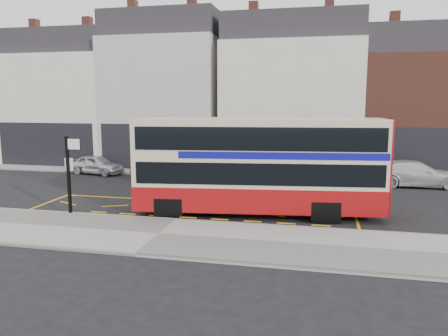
% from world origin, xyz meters
% --- Properties ---
extents(ground, '(120.00, 120.00, 0.00)m').
position_xyz_m(ground, '(0.00, 0.00, 0.00)').
color(ground, black).
rests_on(ground, ground).
extents(pavement, '(40.00, 4.00, 0.15)m').
position_xyz_m(pavement, '(0.00, -2.30, 0.07)').
color(pavement, '#9E9A95').
rests_on(pavement, ground).
extents(kerb, '(40.00, 0.15, 0.15)m').
position_xyz_m(kerb, '(0.00, -0.38, 0.07)').
color(kerb, gray).
rests_on(kerb, ground).
extents(far_pavement, '(50.00, 3.00, 0.15)m').
position_xyz_m(far_pavement, '(0.00, 11.00, 0.07)').
color(far_pavement, '#9E9A95').
rests_on(far_pavement, ground).
extents(road_markings, '(14.00, 3.40, 0.01)m').
position_xyz_m(road_markings, '(0.00, 1.60, 0.01)').
color(road_markings, '#F7B10D').
rests_on(road_markings, ground).
extents(terrace_far_left, '(8.00, 8.01, 10.80)m').
position_xyz_m(terrace_far_left, '(-13.50, 14.99, 4.82)').
color(terrace_far_left, white).
rests_on(terrace_far_left, ground).
extents(terrace_left, '(8.00, 8.01, 11.80)m').
position_xyz_m(terrace_left, '(-5.50, 14.99, 5.32)').
color(terrace_left, beige).
rests_on(terrace_left, ground).
extents(terrace_green_shop, '(9.00, 8.01, 11.30)m').
position_xyz_m(terrace_green_shop, '(3.50, 14.99, 5.07)').
color(terrace_green_shop, white).
rests_on(terrace_green_shop, ground).
extents(terrace_right, '(9.00, 8.01, 10.30)m').
position_xyz_m(terrace_right, '(12.50, 14.99, 4.57)').
color(terrace_right, brown).
rests_on(terrace_right, ground).
extents(double_decker_bus, '(10.36, 3.56, 4.05)m').
position_xyz_m(double_decker_bus, '(3.02, 1.46, 2.13)').
color(double_decker_bus, beige).
rests_on(double_decker_bus, ground).
extents(bus_stop_post, '(0.79, 0.13, 3.19)m').
position_xyz_m(bus_stop_post, '(-4.55, -0.39, 2.05)').
color(bus_stop_post, black).
rests_on(bus_stop_post, pavement).
extents(car_silver, '(3.89, 2.10, 1.26)m').
position_xyz_m(car_silver, '(-8.75, 9.34, 0.63)').
color(car_silver, silver).
rests_on(car_silver, ground).
extents(car_grey, '(4.20, 1.53, 1.37)m').
position_xyz_m(car_grey, '(-3.67, 8.70, 0.69)').
color(car_grey, '#3B3D43').
rests_on(car_grey, ground).
extents(car_white, '(4.99, 2.14, 1.43)m').
position_xyz_m(car_white, '(10.72, 9.44, 0.72)').
color(car_white, silver).
rests_on(car_white, ground).
extents(street_tree_right, '(2.33, 2.33, 5.03)m').
position_xyz_m(street_tree_right, '(9.02, 11.86, 3.43)').
color(street_tree_right, black).
rests_on(street_tree_right, ground).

